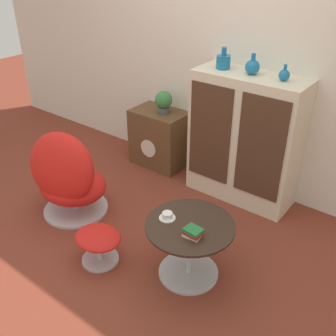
{
  "coord_description": "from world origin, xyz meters",
  "views": [
    {
      "loc": [
        1.81,
        -1.86,
        2.16
      ],
      "look_at": [
        0.13,
        0.34,
        0.55
      ],
      "focal_mm": 42.0,
      "sensor_mm": 36.0,
      "label": 1
    }
  ],
  "objects": [
    {
      "name": "book_stack",
      "position": [
        0.71,
        -0.15,
        0.49
      ],
      "size": [
        0.13,
        0.11,
        0.06
      ],
      "color": "beige",
      "rests_on": "coffee_table"
    },
    {
      "name": "vase_leftmost",
      "position": [
        0.13,
        1.11,
        1.26
      ],
      "size": [
        0.12,
        0.12,
        0.18
      ],
      "color": "#196699",
      "rests_on": "sideboard"
    },
    {
      "name": "wall_back",
      "position": [
        0.0,
        1.34,
        1.3
      ],
      "size": [
        6.4,
        0.06,
        2.6
      ],
      "color": "silver",
      "rests_on": "ground_plane"
    },
    {
      "name": "sideboard",
      "position": [
        0.41,
        1.11,
        0.6
      ],
      "size": [
        0.99,
        0.41,
        1.19
      ],
      "color": "beige",
      "rests_on": "ground_plane"
    },
    {
      "name": "egg_chair",
      "position": [
        -0.64,
        -0.09,
        0.37
      ],
      "size": [
        0.74,
        0.71,
        0.84
      ],
      "color": "#B7B7BC",
      "rests_on": "ground_plane"
    },
    {
      "name": "potted_plant",
      "position": [
        -0.53,
        1.12,
        0.74
      ],
      "size": [
        0.18,
        0.18,
        0.23
      ],
      "color": "#4C4C51",
      "rests_on": "tv_console"
    },
    {
      "name": "vase_inner_left",
      "position": [
        0.41,
        1.11,
        1.26
      ],
      "size": [
        0.12,
        0.12,
        0.17
      ],
      "color": "#196699",
      "rests_on": "sideboard"
    },
    {
      "name": "vase_inner_right",
      "position": [
        0.69,
        1.11,
        1.24
      ],
      "size": [
        0.09,
        0.09,
        0.13
      ],
      "color": "#196699",
      "rests_on": "sideboard"
    },
    {
      "name": "teacup",
      "position": [
        0.45,
        -0.1,
        0.48
      ],
      "size": [
        0.12,
        0.12,
        0.05
      ],
      "color": "white",
      "rests_on": "coffee_table"
    },
    {
      "name": "ground_plane",
      "position": [
        0.0,
        0.0,
        0.0
      ],
      "size": [
        12.0,
        12.0,
        0.0
      ],
      "primitive_type": "plane",
      "color": "brown"
    },
    {
      "name": "tv_console",
      "position": [
        -0.59,
        1.12,
        0.31
      ],
      "size": [
        0.58,
        0.39,
        0.62
      ],
      "color": "brown",
      "rests_on": "ground_plane"
    },
    {
      "name": "coffee_table",
      "position": [
        0.62,
        -0.06,
        0.29
      ],
      "size": [
        0.63,
        0.63,
        0.46
      ],
      "color": "#B7B7BC",
      "rests_on": "ground_plane"
    },
    {
      "name": "ottoman",
      "position": [
        -0.0,
        -0.36,
        0.19
      ],
      "size": [
        0.37,
        0.32,
        0.27
      ],
      "color": "#B7B7BC",
      "rests_on": "ground_plane"
    }
  ]
}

